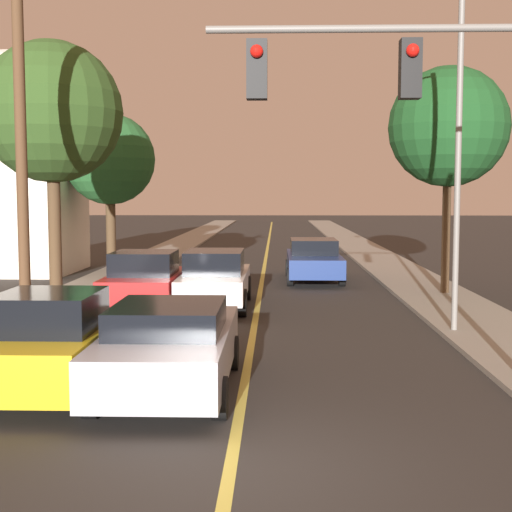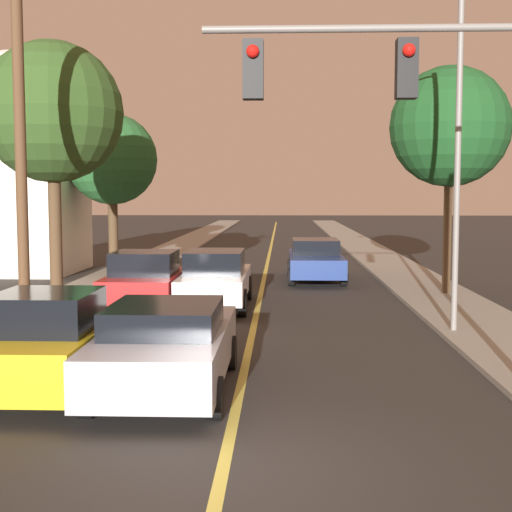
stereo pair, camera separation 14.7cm
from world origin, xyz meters
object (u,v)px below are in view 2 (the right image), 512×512
at_px(tree_left_far, 112,160).
at_px(tree_right_near, 450,127).
at_px(traffic_signal_mast, 428,120).
at_px(streetlamp_right, 438,109).
at_px(utility_pole_left, 20,130).
at_px(tree_left_near, 53,113).
at_px(car_near_lane_second, 216,278).
at_px(car_outer_lane_front, 49,343).
at_px(car_near_lane_front, 166,345).
at_px(car_far_oncoming, 315,260).
at_px(domed_building_left, 16,168).
at_px(car_outer_lane_second, 146,280).

xyz_separation_m(tree_left_far, tree_right_near, (12.02, -6.06, 0.70)).
height_order(traffic_signal_mast, streetlamp_right, streetlamp_right).
bearing_deg(traffic_signal_mast, utility_pole_left, 153.53).
distance_m(streetlamp_right, tree_left_near, 10.00).
bearing_deg(car_near_lane_second, car_outer_lane_front, -102.10).
bearing_deg(car_near_lane_front, traffic_signal_mast, -2.96).
distance_m(car_outer_lane_front, tree_right_near, 15.08).
bearing_deg(car_far_oncoming, tree_left_near, 45.10).
distance_m(utility_pole_left, tree_right_near, 13.08).
relative_size(car_far_oncoming, streetlamp_right, 0.66).
xyz_separation_m(traffic_signal_mast, utility_pole_left, (-7.79, 3.88, 0.23)).
bearing_deg(streetlamp_right, car_outer_lane_front, -145.01).
distance_m(car_near_lane_front, car_far_oncoming, 15.37).
height_order(streetlamp_right, tree_right_near, streetlamp_right).
bearing_deg(tree_left_far, car_far_oncoming, -14.72).
bearing_deg(traffic_signal_mast, car_outer_lane_front, 179.65).
bearing_deg(streetlamp_right, domed_building_left, 138.61).
distance_m(car_near_lane_second, streetlamp_right, 7.78).
relative_size(car_far_oncoming, traffic_signal_mast, 0.88).
relative_size(tree_left_far, domed_building_left, 0.70).
bearing_deg(tree_right_near, car_near_lane_front, -122.41).
xyz_separation_m(car_near_lane_second, tree_right_near, (7.06, 2.53, 4.45)).
distance_m(car_outer_lane_second, domed_building_left, 12.41).
bearing_deg(car_outer_lane_front, utility_pole_left, 115.05).
xyz_separation_m(streetlamp_right, utility_pole_left, (-9.02, -1.22, -0.53)).
height_order(car_near_lane_second, car_outer_lane_second, car_outer_lane_second).
height_order(car_near_lane_second, streetlamp_right, streetlamp_right).
bearing_deg(car_near_lane_front, tree_left_near, 119.07).
distance_m(car_near_lane_front, tree_right_near, 13.92).
bearing_deg(tree_left_far, utility_pole_left, -84.56).
bearing_deg(tree_left_near, car_near_lane_front, -60.93).
relative_size(car_near_lane_second, car_outer_lane_second, 1.18).
height_order(car_near_lane_second, tree_right_near, tree_right_near).
bearing_deg(car_outer_lane_front, car_outer_lane_second, 90.00).
bearing_deg(traffic_signal_mast, car_near_lane_second, 115.06).
bearing_deg(car_outer_lane_second, car_near_lane_front, -76.79).
xyz_separation_m(car_near_lane_front, domed_building_left, (-9.03, 17.55, 3.50)).
bearing_deg(car_far_oncoming, tree_right_near, 135.02).
bearing_deg(traffic_signal_mast, streetlamp_right, 76.35).
bearing_deg(tree_right_near, tree_left_far, 153.24).
distance_m(car_near_lane_front, streetlamp_right, 8.45).
distance_m(traffic_signal_mast, tree_right_near, 11.74).
relative_size(car_far_oncoming, tree_left_near, 0.72).
height_order(car_near_lane_second, car_outer_lane_front, car_outer_lane_front).
relative_size(car_near_lane_front, car_far_oncoming, 0.91).
xyz_separation_m(tree_left_near, tree_left_far, (-0.71, 9.52, -0.79)).
height_order(car_near_lane_front, domed_building_left, domed_building_left).
bearing_deg(tree_left_near, tree_right_near, 17.01).
xyz_separation_m(car_outer_lane_second, domed_building_left, (-7.15, 9.55, 3.42)).
distance_m(streetlamp_right, tree_left_far, 16.06).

